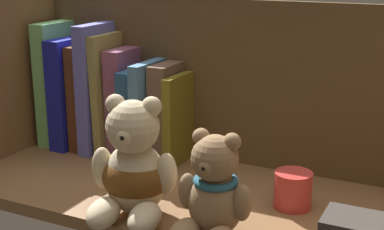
# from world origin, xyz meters

# --- Properties ---
(shelf_board) EXTENTS (0.76, 0.31, 0.02)m
(shelf_board) POSITION_xyz_m (0.00, 0.00, 0.01)
(shelf_board) COLOR brown
(shelf_board) RESTS_ON ground
(shelf_back_panel) EXTENTS (0.79, 0.01, 0.31)m
(shelf_back_panel) POSITION_xyz_m (0.00, 0.16, 0.16)
(shelf_back_panel) COLOR brown
(shelf_back_panel) RESTS_ON ground
(shelf_side_panel_left) EXTENTS (0.02, 0.33, 0.31)m
(shelf_side_panel_left) POSITION_xyz_m (-0.39, 0.00, 0.16)
(shelf_side_panel_left) COLOR brown
(shelf_side_panel_left) RESTS_ON ground
(book_0) EXTENTS (0.03, 0.13, 0.24)m
(book_0) POSITION_xyz_m (-0.35, 0.12, 0.14)
(book_0) COLOR #77CC75
(book_0) RESTS_ON shelf_board
(book_1) EXTENTS (0.04, 0.14, 0.21)m
(book_1) POSITION_xyz_m (-0.31, 0.12, 0.13)
(book_1) COLOR #181D9A
(book_1) RESTS_ON shelf_board
(book_2) EXTENTS (0.03, 0.12, 0.20)m
(book_2) POSITION_xyz_m (-0.28, 0.12, 0.12)
(book_2) COLOR #5C3119
(book_2) RESTS_ON shelf_board
(book_3) EXTENTS (0.03, 0.14, 0.24)m
(book_3) POSITION_xyz_m (-0.25, 0.12, 0.14)
(book_3) COLOR #5F63C6
(book_3) RESTS_ON shelf_board
(book_4) EXTENTS (0.02, 0.13, 0.23)m
(book_4) POSITION_xyz_m (-0.23, 0.12, 0.13)
(book_4) COLOR olive
(book_4) RESTS_ON shelf_board
(book_5) EXTENTS (0.04, 0.10, 0.20)m
(book_5) POSITION_xyz_m (-0.20, 0.12, 0.12)
(book_5) COLOR #894A69
(book_5) RESTS_ON shelf_board
(book_6) EXTENTS (0.03, 0.13, 0.17)m
(book_6) POSITION_xyz_m (-0.16, 0.12, 0.10)
(book_6) COLOR navy
(book_6) RESTS_ON shelf_board
(book_7) EXTENTS (0.02, 0.15, 0.18)m
(book_7) POSITION_xyz_m (-0.14, 0.12, 0.11)
(book_7) COLOR teal
(book_7) RESTS_ON shelf_board
(book_8) EXTENTS (0.03, 0.10, 0.18)m
(book_8) POSITION_xyz_m (-0.11, 0.12, 0.11)
(book_8) COLOR brown
(book_8) RESTS_ON shelf_board
(book_9) EXTENTS (0.02, 0.13, 0.16)m
(book_9) POSITION_xyz_m (-0.08, 0.12, 0.10)
(book_9) COLOR brown
(book_9) RESTS_ON shelf_board
(teddy_bear_larger) EXTENTS (0.13, 0.14, 0.18)m
(teddy_bear_larger) POSITION_xyz_m (-0.04, -0.11, 0.09)
(teddy_bear_larger) COLOR beige
(teddy_bear_larger) RESTS_ON shelf_board
(teddy_bear_smaller) EXTENTS (0.11, 0.11, 0.15)m
(teddy_bear_smaller) POSITION_xyz_m (0.09, -0.12, 0.08)
(teddy_bear_smaller) COLOR #93704C
(teddy_bear_smaller) RESTS_ON shelf_board
(pillar_candle) EXTENTS (0.06, 0.06, 0.06)m
(pillar_candle) POSITION_xyz_m (0.16, 0.02, 0.05)
(pillar_candle) COLOR #C63833
(pillar_candle) RESTS_ON shelf_board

